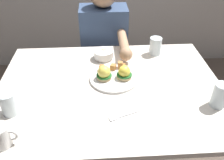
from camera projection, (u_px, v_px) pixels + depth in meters
name	position (u px, v px, depth m)	size (l,w,h in m)	color
dining_table	(110.00, 101.00, 1.34)	(1.20, 0.90, 0.74)	silver
eggs_benedict_plate	(114.00, 75.00, 1.31)	(0.27, 0.27, 0.09)	white
fruit_bowl	(104.00, 54.00, 1.49)	(0.12, 0.12, 0.06)	white
coffee_mug	(0.00, 135.00, 0.93)	(0.11, 0.08, 0.09)	white
fork	(124.00, 115.00, 1.09)	(0.15, 0.07, 0.00)	silver
water_glass_near	(9.00, 105.00, 1.08)	(0.08, 0.08, 0.11)	silver
water_glass_far	(155.00, 47.00, 1.53)	(0.08, 0.08, 0.11)	silver
water_glass_extra	(219.00, 96.00, 1.12)	(0.07, 0.07, 0.12)	silver
diner_person	(105.00, 47.00, 1.81)	(0.34, 0.54, 1.14)	#33333D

